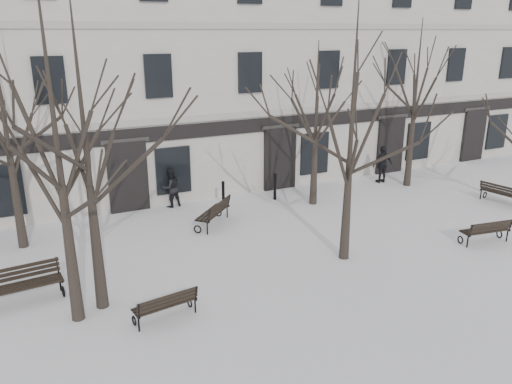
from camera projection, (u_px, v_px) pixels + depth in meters
ground at (302, 273)px, 15.32m from camera, size 100.00×100.00×0.00m
building at (171, 64)px, 24.72m from camera, size 40.40×10.20×11.40m
tree_0 at (53, 111)px, 11.25m from camera, size 6.02×6.02×8.60m
tree_1 at (83, 121)px, 11.93m from camera, size 5.65×5.65×8.07m
tree_2 at (353, 106)px, 14.85m from camera, size 5.56×5.56×7.94m
tree_4 at (0, 96)px, 15.63m from camera, size 5.78×5.78×8.25m
tree_5 at (317, 105)px, 20.22m from camera, size 4.73×4.73×6.76m
tree_6 at (417, 84)px, 22.59m from camera, size 5.37×5.37×7.67m
bench_1 at (166, 304)px, 12.71m from camera, size 1.71×0.83×0.83m
bench_2 at (486, 230)px, 17.34m from camera, size 1.84×0.89×0.89m
bench_3 at (23, 283)px, 13.57m from camera, size 2.05×0.90×1.01m
bench_4 at (214, 212)px, 18.94m from camera, size 1.87×1.85×0.99m
bench_5 at (502, 193)px, 21.31m from camera, size 0.97×1.87×0.90m
bollard_a at (223, 193)px, 20.91m from camera, size 0.15×0.15×1.15m
bollard_b at (275, 185)px, 21.84m from camera, size 0.15×0.15×1.20m
pedestrian_b at (172, 206)px, 21.15m from camera, size 0.93×0.79×1.68m
pedestrian_c at (381, 182)px, 24.52m from camera, size 1.09×0.51×1.82m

